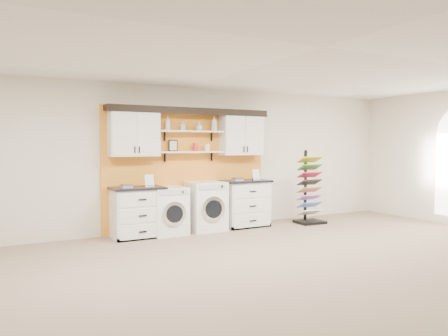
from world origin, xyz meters
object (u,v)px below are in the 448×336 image
base_cabinet_left (137,212)px  dryer (206,206)px  base_cabinet_right (245,203)px  washer (168,211)px  sample_rack (309,200)px

base_cabinet_left → dryer: bearing=-0.1°
base_cabinet_right → dryer: bearing=-179.8°
base_cabinet_right → dryer: size_ratio=1.02×
base_cabinet_right → washer: 1.68m
dryer → sample_rack: sample_rack is taller
sample_rack → base_cabinet_right: bearing=169.4°
base_cabinet_right → dryer: 0.89m
base_cabinet_right → dryer: dryer is taller
base_cabinet_right → base_cabinet_left: bearing=180.0°
base_cabinet_right → sample_rack: size_ratio=0.62×
sample_rack → dryer: bearing=174.7°
sample_rack → washer: bearing=176.8°
washer → dryer: (0.79, -0.00, 0.03)m
base_cabinet_left → base_cabinet_right: bearing=-0.0°
washer → dryer: dryer is taller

